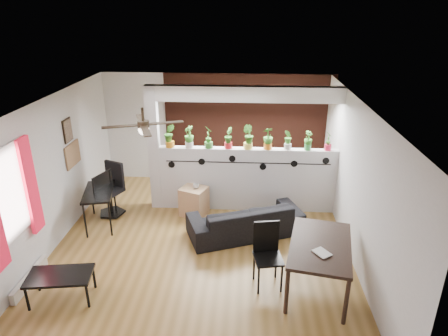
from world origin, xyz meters
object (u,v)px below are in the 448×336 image
potted_plant_2 (209,136)px  cube_shelf (194,201)px  potted_plant_3 (228,137)px  potted_plant_7 (308,140)px  office_chair (112,192)px  potted_plant_0 (169,135)px  potted_plant_5 (268,138)px  folding_chair (267,249)px  coffee_table (60,277)px  dining_table (320,249)px  computer_desk (99,194)px  potted_plant_1 (189,136)px  sofa (245,220)px  ceiling_fan (144,126)px  potted_plant_8 (329,140)px  potted_plant_4 (248,136)px  cup (196,186)px  potted_plant_6 (288,139)px

potted_plant_2 → cube_shelf: bearing=-130.0°
cube_shelf → potted_plant_3: bearing=48.2°
potted_plant_2 → potted_plant_7: bearing=0.0°
potted_plant_7 → office_chair: size_ratio=0.36×
potted_plant_0 → potted_plant_5: 1.98m
folding_chair → potted_plant_2: bearing=114.6°
potted_plant_7 → coffee_table: 5.03m
dining_table → potted_plant_3: bearing=120.7°
dining_table → potted_plant_7: bearing=87.9°
potted_plant_7 → potted_plant_2: bearing=-180.0°
potted_plant_5 → potted_plant_7: (0.79, 0.00, -0.03)m
computer_desk → coffee_table: 2.18m
folding_chair → coffee_table: (-3.00, -0.58, -0.23)m
potted_plant_0 → potted_plant_1: size_ratio=1.09×
potted_plant_0 → potted_plant_1: (0.40, 0.00, -0.02)m
computer_desk → potted_plant_5: bearing=14.6°
potted_plant_5 → sofa: (-0.41, -1.02, -1.29)m
sofa → ceiling_fan: bearing=5.1°
potted_plant_2 → potted_plant_5: bearing=0.0°
potted_plant_8 → office_chair: potted_plant_8 is taller
potted_plant_3 → potted_plant_7: potted_plant_3 is taller
potted_plant_0 → potted_plant_4: size_ratio=1.01×
ceiling_fan → cup: bearing=68.5°
cube_shelf → potted_plant_2: bearing=71.6°
potted_plant_6 → office_chair: potted_plant_6 is taller
potted_plant_6 → cup: 2.06m
ceiling_fan → dining_table: (2.69, -0.71, -1.62)m
office_chair → potted_plant_7: bearing=5.7°
cup → office_chair: office_chair is taller
ceiling_fan → sofa: size_ratio=0.59×
potted_plant_8 → cube_shelf: bearing=-172.7°
cube_shelf → dining_table: size_ratio=0.38×
potted_plant_3 → cup: potted_plant_3 is taller
potted_plant_0 → folding_chair: size_ratio=0.47×
sofa → potted_plant_2: bearing=-74.1°
potted_plant_5 → potted_plant_7: size_ratio=1.16×
potted_plant_7 → potted_plant_3: bearing=-180.0°
potted_plant_4 → potted_plant_8: (1.58, 0.00, -0.05)m
ceiling_fan → potted_plant_2: 2.10m
potted_plant_2 → potted_plant_5: 1.19m
potted_plant_3 → computer_desk: bearing=-161.0°
potted_plant_8 → sofa: 2.28m
potted_plant_0 → dining_table: (2.67, -2.51, -0.91)m
potted_plant_5 → potted_plant_1: bearing=180.0°
potted_plant_8 → sofa: (-1.60, -1.02, -1.26)m
potted_plant_4 → office_chair: (-2.75, -0.39, -1.13)m
ceiling_fan → coffee_table: ceiling_fan is taller
potted_plant_7 → cube_shelf: size_ratio=0.64×
potted_plant_4 → sofa: 1.66m
potted_plant_4 → office_chair: 3.00m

